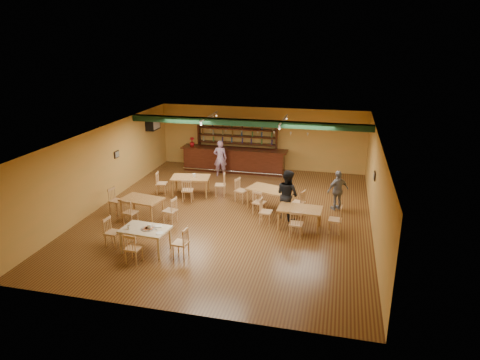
% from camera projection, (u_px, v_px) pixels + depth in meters
% --- Properties ---
extents(floor, '(12.00, 12.00, 0.00)m').
position_uv_depth(floor, '(230.00, 214.00, 15.78)').
color(floor, '#502C17').
rests_on(floor, ground).
extents(ceiling_beam, '(10.00, 0.30, 0.25)m').
position_uv_depth(ceiling_beam, '(247.00, 123.00, 17.45)').
color(ceiling_beam, black).
rests_on(ceiling_beam, ceiling).
extents(track_rail_left, '(0.05, 2.50, 0.05)m').
position_uv_depth(track_rail_left, '(209.00, 117.00, 18.37)').
color(track_rail_left, silver).
rests_on(track_rail_left, ceiling).
extents(track_rail_right, '(0.05, 2.50, 0.05)m').
position_uv_depth(track_rail_right, '(283.00, 120.00, 17.67)').
color(track_rail_right, silver).
rests_on(track_rail_right, ceiling).
extents(ac_unit, '(0.34, 0.70, 0.48)m').
position_uv_depth(ac_unit, '(153.00, 123.00, 19.96)').
color(ac_unit, silver).
rests_on(ac_unit, wall_left).
extents(picture_left, '(0.04, 0.34, 0.28)m').
position_uv_depth(picture_left, '(117.00, 154.00, 17.25)').
color(picture_left, black).
rests_on(picture_left, wall_left).
extents(picture_right, '(0.04, 0.34, 0.28)m').
position_uv_depth(picture_right, '(375.00, 176.00, 14.61)').
color(picture_right, black).
rests_on(picture_right, wall_right).
extents(bar_counter, '(5.10, 0.85, 1.13)m').
position_uv_depth(bar_counter, '(234.00, 160.00, 20.60)').
color(bar_counter, black).
rests_on(bar_counter, ground).
extents(back_bar_hutch, '(3.95, 0.40, 2.28)m').
position_uv_depth(back_bar_hutch, '(237.00, 145.00, 21.00)').
color(back_bar_hutch, black).
rests_on(back_bar_hutch, ground).
extents(poinsettia, '(0.31, 0.31, 0.43)m').
position_uv_depth(poinsettia, '(192.00, 142.00, 20.81)').
color(poinsettia, '#B61016').
rests_on(poinsettia, bar_counter).
extents(dining_table_a, '(1.66, 1.15, 0.77)m').
position_uv_depth(dining_table_a, '(191.00, 186.00, 17.61)').
color(dining_table_a, '#9B6837').
rests_on(dining_table_a, ground).
extents(dining_table_b, '(1.76, 1.37, 0.77)m').
position_uv_depth(dining_table_b, '(269.00, 198.00, 16.27)').
color(dining_table_b, '#9B6837').
rests_on(dining_table_b, ground).
extents(dining_table_c, '(1.58, 1.11, 0.72)m').
position_uv_depth(dining_table_c, '(142.00, 208.00, 15.41)').
color(dining_table_c, '#9B6837').
rests_on(dining_table_c, ground).
extents(dining_table_d, '(1.51, 0.96, 0.73)m').
position_uv_depth(dining_table_d, '(300.00, 218.00, 14.55)').
color(dining_table_d, '#9B6837').
rests_on(dining_table_d, ground).
extents(near_table, '(1.47, 1.01, 0.75)m').
position_uv_depth(near_table, '(146.00, 240.00, 12.98)').
color(near_table, tan).
rests_on(near_table, ground).
extents(pizza_tray, '(0.53, 0.53, 0.01)m').
position_uv_depth(pizza_tray, '(148.00, 229.00, 12.83)').
color(pizza_tray, silver).
rests_on(pizza_tray, near_table).
extents(parmesan_shaker, '(0.08, 0.08, 0.11)m').
position_uv_depth(parmesan_shaker, '(129.00, 227.00, 12.80)').
color(parmesan_shaker, '#EAE5C6').
rests_on(parmesan_shaker, near_table).
extents(napkin_stack, '(0.24, 0.21, 0.03)m').
position_uv_depth(napkin_stack, '(159.00, 226.00, 12.96)').
color(napkin_stack, white).
rests_on(napkin_stack, near_table).
extents(pizza_server, '(0.32, 0.24, 0.00)m').
position_uv_depth(pizza_server, '(154.00, 228.00, 12.84)').
color(pizza_server, silver).
rests_on(pizza_server, pizza_tray).
extents(side_plate, '(0.24, 0.24, 0.01)m').
position_uv_depth(side_plate, '(160.00, 233.00, 12.55)').
color(side_plate, white).
rests_on(side_plate, near_table).
extents(patron_bar, '(0.69, 0.52, 1.69)m').
position_uv_depth(patron_bar, '(220.00, 158.00, 19.85)').
color(patron_bar, '#8E4AA0').
rests_on(patron_bar, ground).
extents(patron_right_a, '(1.11, 1.07, 1.79)m').
position_uv_depth(patron_right_a, '(287.00, 194.00, 15.20)').
color(patron_right_a, black).
rests_on(patron_right_a, ground).
extents(patron_right_b, '(0.94, 0.82, 1.52)m').
position_uv_depth(patron_right_b, '(338.00, 190.00, 16.00)').
color(patron_right_b, gray).
rests_on(patron_right_b, ground).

